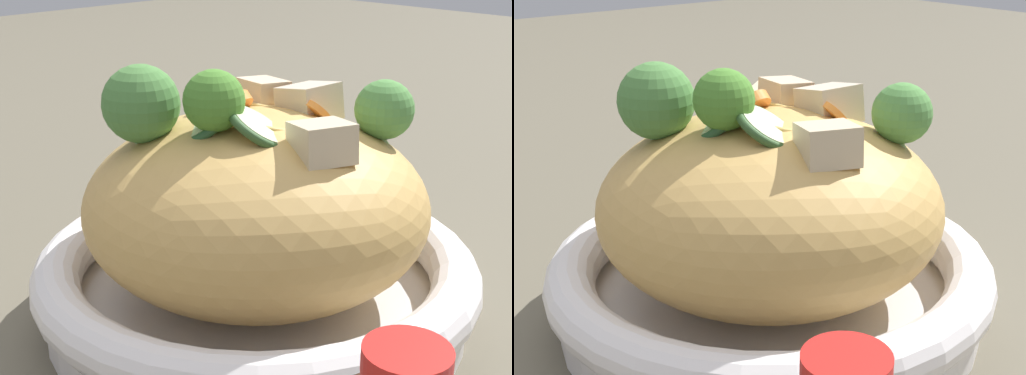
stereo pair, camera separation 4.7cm
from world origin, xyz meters
The scene contains 7 objects.
ground_plane centered at (0.00, 0.00, 0.00)m, with size 3.00×3.00×0.00m, color brown.
serving_bowl centered at (0.00, 0.00, 0.03)m, with size 0.29×0.29×0.05m.
noodle_heap centered at (0.00, 0.00, 0.08)m, with size 0.22×0.22×0.13m.
broccoli_florets centered at (-0.01, -0.02, 0.15)m, with size 0.15×0.17×0.06m.
carrot_coins centered at (-0.02, 0.01, 0.14)m, with size 0.08×0.07×0.02m.
zucchini_slices centered at (0.00, -0.02, 0.14)m, with size 0.09×0.07×0.03m.
chicken_chunks centered at (-0.01, 0.04, 0.14)m, with size 0.16×0.10×0.04m.
Camera 2 is at (0.34, -0.28, 0.26)m, focal length 52.03 mm.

